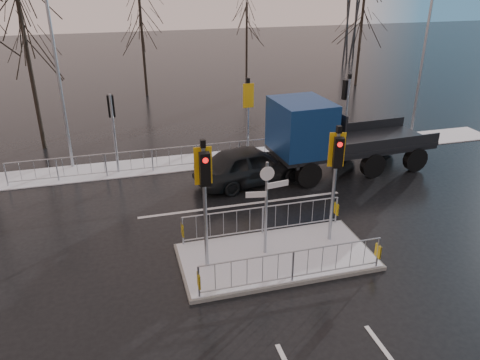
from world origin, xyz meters
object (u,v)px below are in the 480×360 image
object	(u,v)px
traffic_island	(276,248)
street_lamp_right	(425,56)
street_lamp_left	(59,68)
car_far_lane	(250,165)
flatbed_truck	(322,135)

from	to	relation	value
traffic_island	street_lamp_right	distance (m)	14.14
street_lamp_left	car_far_lane	bearing A→B (deg)	-27.42
car_far_lane	street_lamp_left	xyz separation A→B (m)	(-7.29, 3.79, 3.69)
street_lamp_left	street_lamp_right	bearing A→B (deg)	-3.37
car_far_lane	street_lamp_right	distance (m)	10.72
street_lamp_right	flatbed_truck	bearing A→B (deg)	-157.78
car_far_lane	flatbed_truck	bearing A→B (deg)	-99.06
car_far_lane	street_lamp_right	bearing A→B (deg)	-85.75
traffic_island	street_lamp_left	bearing A→B (deg)	124.07
car_far_lane	flatbed_truck	distance (m)	3.41
traffic_island	street_lamp_right	xyz separation A→B (m)	(10.58, 8.49, 4.00)
flatbed_truck	street_lamp_right	xyz separation A→B (m)	(6.44, 2.63, 2.61)
flatbed_truck	street_lamp_right	distance (m)	7.43
car_far_lane	street_lamp_right	xyz separation A→B (m)	(9.71, 2.79, 3.58)
street_lamp_right	car_far_lane	bearing A→B (deg)	-163.99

